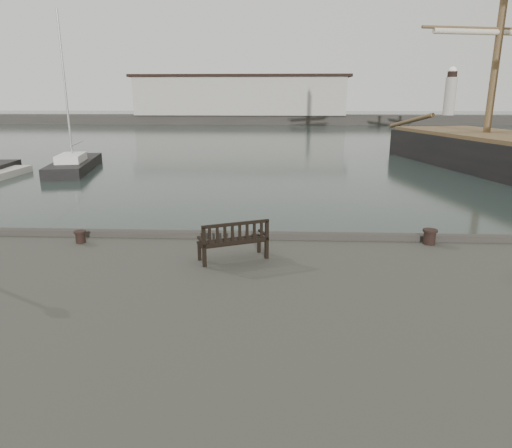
% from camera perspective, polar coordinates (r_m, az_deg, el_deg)
% --- Properties ---
extents(ground, '(400.00, 400.00, 0.00)m').
position_cam_1_polar(ground, '(14.55, 0.21, -7.47)').
color(ground, black).
rests_on(ground, ground).
extents(breakwater, '(140.00, 9.50, 12.20)m').
position_cam_1_polar(breakwater, '(105.52, -0.04, 14.74)').
color(breakwater, '#383530').
rests_on(breakwater, ground).
extents(bench, '(1.90, 1.31, 1.04)m').
position_cam_1_polar(bench, '(11.96, -2.84, -2.97)').
color(bench, black).
rests_on(bench, quay).
extents(bollard_left, '(0.41, 0.41, 0.36)m').
position_cam_1_polar(bollard_left, '(14.33, -21.10, -1.51)').
color(bollard_left, black).
rests_on(bollard_left, quay).
extents(bollard_right, '(0.53, 0.53, 0.44)m').
position_cam_1_polar(bollard_right, '(14.17, 20.88, -1.51)').
color(bollard_right, black).
rests_on(bollard_right, quay).
extents(yacht_d, '(4.73, 10.43, 12.61)m').
position_cam_1_polar(yacht_d, '(40.25, -21.68, 6.63)').
color(yacht_d, black).
rests_on(yacht_d, ground).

